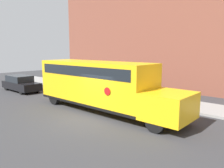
# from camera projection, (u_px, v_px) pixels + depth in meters

# --- Properties ---
(ground_plane) EXTENTS (60.00, 60.00, 0.00)m
(ground_plane) POSITION_uv_depth(u_px,v_px,m) (90.00, 119.00, 12.48)
(ground_plane) COLOR #333335
(sidewalk_strip) EXTENTS (44.00, 3.00, 0.15)m
(sidewalk_strip) POSITION_uv_depth(u_px,v_px,m) (150.00, 99.00, 17.27)
(sidewalk_strip) COLOR gray
(sidewalk_strip) RESTS_ON ground
(building_backdrop) EXTENTS (32.00, 4.00, 11.62)m
(building_backdrop) POSITION_uv_depth(u_px,v_px,m) (188.00, 30.00, 21.19)
(building_backdrop) COLOR brown
(building_backdrop) RESTS_ON ground
(school_bus) EXTENTS (10.82, 2.57, 3.18)m
(school_bus) POSITION_uv_depth(u_px,v_px,m) (100.00, 83.00, 14.14)
(school_bus) COLOR yellow
(school_bus) RESTS_ON ground
(parked_car) EXTENTS (4.67, 1.76, 1.50)m
(parked_car) POSITION_uv_depth(u_px,v_px,m) (21.00, 83.00, 21.00)
(parked_car) COLOR black
(parked_car) RESTS_ON ground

